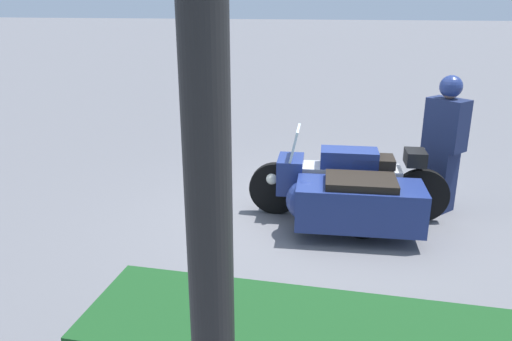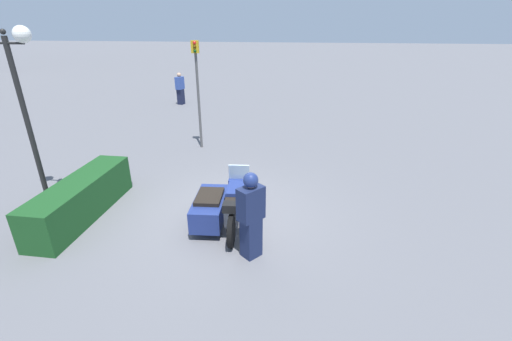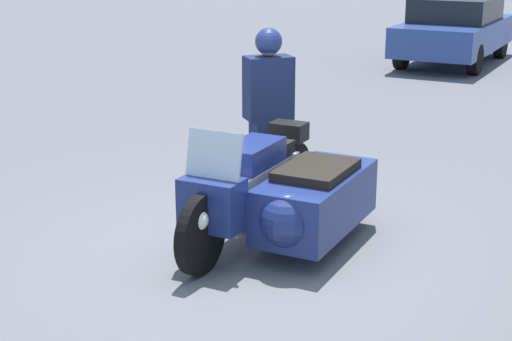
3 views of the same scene
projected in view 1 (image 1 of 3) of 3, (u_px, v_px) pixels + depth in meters
ground_plane at (319, 224)px, 6.29m from camera, size 160.00×160.00×0.00m
police_motorcycle at (346, 192)px, 6.06m from camera, size 2.54×1.21×1.17m
officer_rider at (444, 141)px, 6.47m from camera, size 0.57×0.54×1.80m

